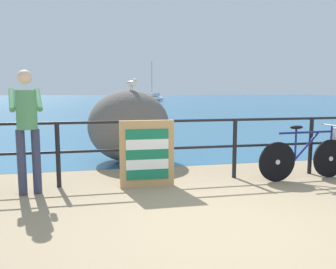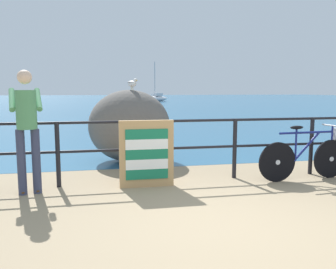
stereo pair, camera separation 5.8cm
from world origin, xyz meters
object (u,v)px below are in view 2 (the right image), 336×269
bicycle (313,152)px  seagull (132,83)px  person_at_railing (27,126)px  folded_deckchair_stack (147,154)px  breakwater_boulder_main (130,126)px  sailboat (156,98)px

bicycle → seagull: (-2.82, 2.06, 1.17)m
person_at_railing → folded_deckchair_stack: 1.78m
bicycle → folded_deckchair_stack: 2.80m
folded_deckchair_stack → bicycle: bearing=-1.8°
folded_deckchair_stack → breakwater_boulder_main: (-0.09, 2.03, 0.23)m
folded_deckchair_stack → seagull: seagull is taller
breakwater_boulder_main → folded_deckchair_stack: bearing=-87.5°
person_at_railing → sailboat: size_ratio=0.36×
bicycle → breakwater_boulder_main: (-2.89, 2.11, 0.29)m
bicycle → sailboat: 37.97m
person_at_railing → folded_deckchair_stack: bearing=-101.7°
sailboat → person_at_railing: bearing=34.6°
sailboat → breakwater_boulder_main: bearing=36.5°
seagull → sailboat: sailboat is taller
seagull → breakwater_boulder_main: bearing=-162.7°
breakwater_boulder_main → bicycle: bearing=-36.2°
sailboat → folded_deckchair_stack: bearing=37.1°
bicycle → breakwater_boulder_main: bearing=139.6°
bicycle → person_at_railing: 4.55m
bicycle → person_at_railing: size_ratio=0.95×
person_at_railing → folded_deckchair_stack: size_ratio=1.71×
person_at_railing → seagull: person_at_railing is taller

